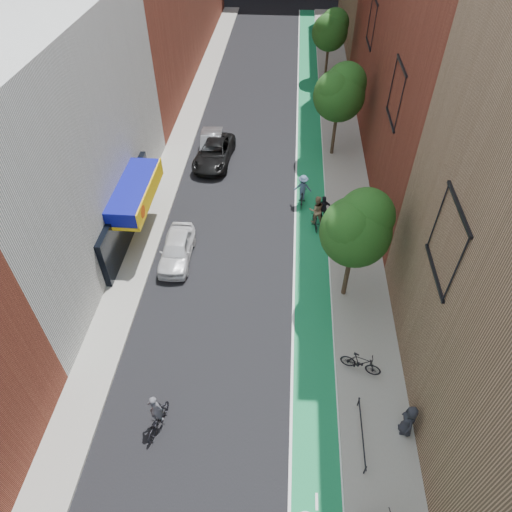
% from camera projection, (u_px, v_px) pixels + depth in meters
% --- Properties ---
extents(ground, '(160.00, 160.00, 0.00)m').
position_uv_depth(ground, '(210.00, 485.00, 17.23)').
color(ground, black).
rests_on(ground, ground).
extents(bike_lane, '(2.00, 68.00, 0.01)m').
position_uv_depth(bike_lane, '(310.00, 140.00, 35.73)').
color(bike_lane, '#157A4A').
rests_on(bike_lane, ground).
extents(sidewalk_left, '(2.00, 68.00, 0.15)m').
position_uv_depth(sidewalk_left, '(184.00, 135.00, 36.22)').
color(sidewalk_left, gray).
rests_on(sidewalk_left, ground).
extents(sidewalk_right, '(3.00, 68.00, 0.15)m').
position_uv_depth(sidewalk_right, '(342.00, 141.00, 35.55)').
color(sidewalk_right, gray).
rests_on(sidewalk_right, ground).
extents(building_left_white, '(8.00, 20.00, 12.00)m').
position_uv_depth(building_left_white, '(33.00, 143.00, 23.75)').
color(building_left_white, silver).
rests_on(building_left_white, ground).
extents(tree_near, '(3.40, 3.36, 6.42)m').
position_uv_depth(tree_near, '(357.00, 227.00, 20.92)').
color(tree_near, '#332619').
rests_on(tree_near, ground).
extents(tree_mid, '(3.55, 3.53, 6.74)m').
position_uv_depth(tree_mid, '(340.00, 91.00, 30.84)').
color(tree_mid, '#332619').
rests_on(tree_mid, ground).
extents(tree_far, '(3.30, 3.25, 6.21)m').
position_uv_depth(tree_far, '(331.00, 29.00, 41.19)').
color(tree_far, '#332619').
rests_on(tree_far, ground).
extents(parked_car_white, '(1.77, 4.21, 1.42)m').
position_uv_depth(parked_car_white, '(177.00, 249.00, 25.63)').
color(parked_car_white, silver).
rests_on(parked_car_white, ground).
extents(parked_car_black, '(2.76, 5.42, 1.47)m').
position_uv_depth(parked_car_black, '(214.00, 153.00, 33.01)').
color(parked_car_black, black).
rests_on(parked_car_black, ground).
extents(parked_car_silver, '(1.88, 4.53, 1.46)m').
position_uv_depth(parked_car_silver, '(211.00, 145.00, 33.85)').
color(parked_car_silver, gray).
rests_on(parked_car_silver, ground).
extents(cyclist_lead, '(1.04, 1.95, 2.06)m').
position_uv_depth(cyclist_lead, '(157.00, 417.00, 18.46)').
color(cyclist_lead, black).
rests_on(cyclist_lead, ground).
extents(cyclist_lane_near, '(1.00, 1.56, 2.21)m').
position_uv_depth(cyclist_lane_near, '(316.00, 214.00, 27.48)').
color(cyclist_lane_near, black).
rests_on(cyclist_lane_near, ground).
extents(cyclist_lane_mid, '(1.06, 1.78, 2.07)m').
position_uv_depth(cyclist_lane_mid, '(323.00, 214.00, 27.78)').
color(cyclist_lane_mid, black).
rests_on(cyclist_lane_mid, ground).
extents(cyclist_lane_far, '(1.17, 1.71, 2.10)m').
position_uv_depth(cyclist_lane_far, '(303.00, 191.00, 29.21)').
color(cyclist_lane_far, black).
rests_on(cyclist_lane_far, ground).
extents(parked_bike_mid, '(1.93, 1.11, 1.12)m').
position_uv_depth(parked_bike_mid, '(361.00, 363.00, 20.26)').
color(parked_bike_mid, black).
rests_on(parked_bike_mid, sidewalk_right).
extents(pedestrian, '(0.55, 0.84, 1.72)m').
position_uv_depth(pedestrian, '(409.00, 420.00, 18.01)').
color(pedestrian, '#22232A').
rests_on(pedestrian, sidewalk_right).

